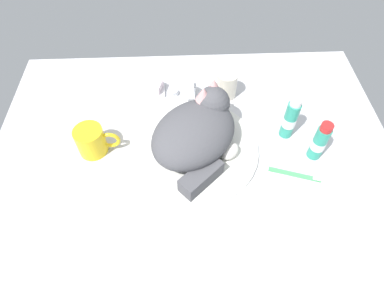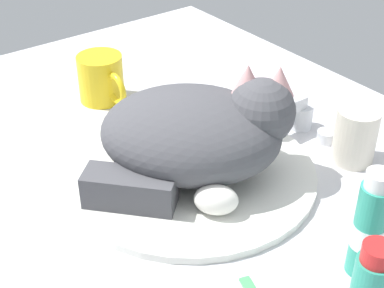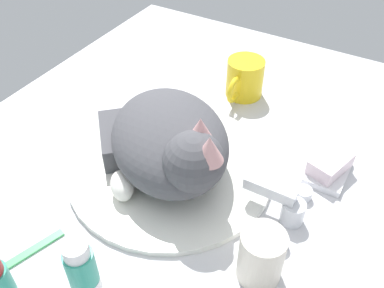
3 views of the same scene
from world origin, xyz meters
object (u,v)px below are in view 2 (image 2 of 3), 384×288
(faucet, at_px, (296,116))
(cat, at_px, (199,133))
(rinse_cup, at_px, (355,136))
(soap_bar, at_px, (257,81))
(coffee_mug, at_px, (102,79))
(toothpaste_bottle, at_px, (369,227))

(faucet, xyz_separation_m, cat, (0.01, -0.20, 0.05))
(cat, distance_m, rinse_cup, 0.23)
(faucet, xyz_separation_m, soap_bar, (-0.13, 0.03, 0.00))
(rinse_cup, bearing_deg, cat, -116.31)
(faucet, xyz_separation_m, coffee_mug, (-0.27, -0.19, 0.02))
(toothpaste_bottle, bearing_deg, cat, -171.26)
(faucet, relative_size, coffee_mug, 1.16)
(soap_bar, bearing_deg, toothpaste_bottle, -26.32)
(soap_bar, bearing_deg, rinse_cup, -6.54)
(coffee_mug, relative_size, rinse_cup, 1.40)
(faucet, bearing_deg, cat, -87.28)
(rinse_cup, height_order, soap_bar, rinse_cup)
(faucet, xyz_separation_m, rinse_cup, (0.11, 0.00, 0.02))
(cat, height_order, coffee_mug, cat)
(faucet, height_order, cat, cat)
(coffee_mug, bearing_deg, faucet, 35.88)
(coffee_mug, bearing_deg, cat, -1.04)
(coffee_mug, distance_m, toothpaste_bottle, 0.53)
(faucet, xyz_separation_m, toothpaste_bottle, (0.26, -0.16, 0.04))
(faucet, height_order, soap_bar, faucet)
(faucet, relative_size, rinse_cup, 1.62)
(coffee_mug, height_order, toothpaste_bottle, toothpaste_bottle)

